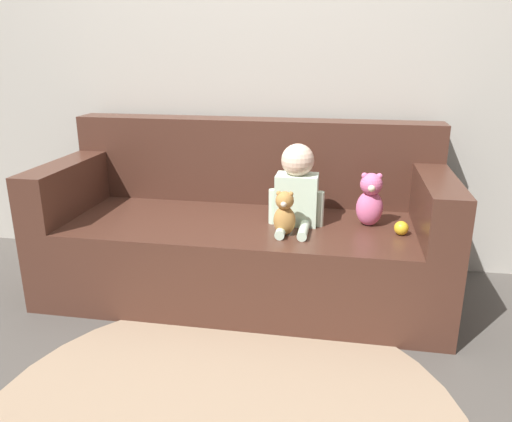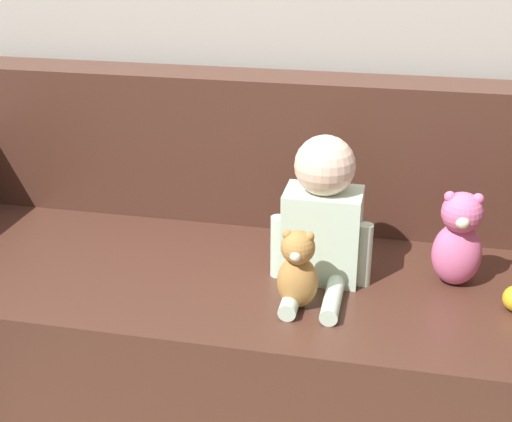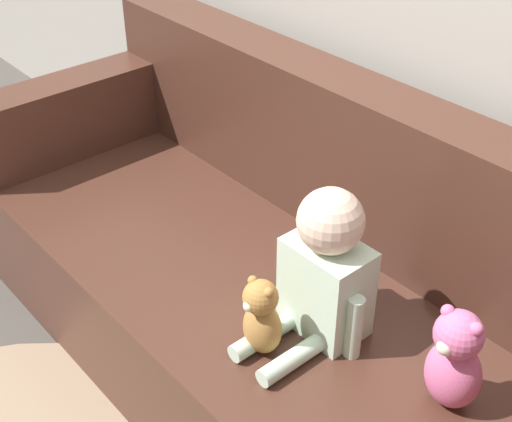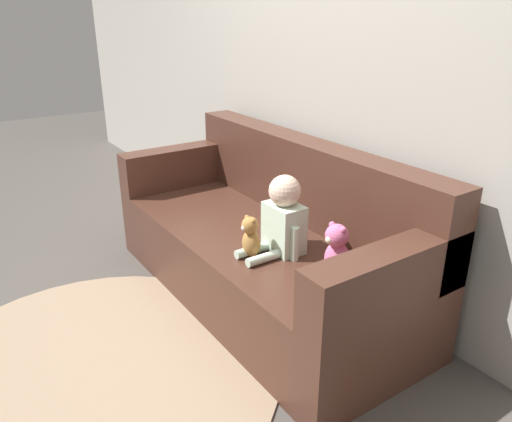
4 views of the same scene
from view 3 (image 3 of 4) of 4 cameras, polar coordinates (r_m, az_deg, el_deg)
name	(u,v)px [view 3 (image 3 of 4)]	position (r m, az deg, el deg)	size (l,w,h in m)	color
ground_plane	(260,371)	(2.24, 0.35, -12.71)	(12.00, 12.00, 0.00)	#4C4742
couch	(276,286)	(2.05, 1.61, -6.04)	(1.99, 0.83, 0.86)	#47281E
person_baby	(324,271)	(1.67, 5.46, -4.82)	(0.27, 0.32, 0.39)	silver
teddy_bear_brown	(262,317)	(1.65, 0.45, -8.49)	(0.10, 0.10, 0.21)	#AD7A3D
plush_toy_side	(454,361)	(1.57, 15.55, -11.47)	(0.13, 0.12, 0.26)	#DB6699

